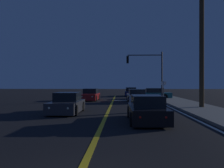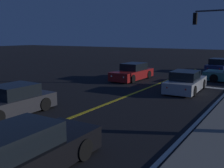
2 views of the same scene
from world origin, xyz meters
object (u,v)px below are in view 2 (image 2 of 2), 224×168
Objects in this scene: car_parked_curb_red at (133,72)px; car_side_waiting_black at (23,153)px; car_following_oncoming_navy at (219,66)px; car_lead_oncoming_silver at (186,82)px; car_mid_block_charcoal at (12,102)px.

car_parked_curb_red is 15.85m from car_side_waiting_black.
car_following_oncoming_navy is 0.96× the size of car_side_waiting_black.
car_lead_oncoming_silver is (0.07, -11.41, 0.00)m from car_following_oncoming_navy.
car_following_oncoming_navy is 0.95× the size of car_parked_curb_red.
car_mid_block_charcoal is 10.71m from car_lead_oncoming_silver.
car_following_oncoming_navy is at bearing 88.62° from car_side_waiting_black.
car_mid_block_charcoal is at bearing 91.04° from car_parked_curb_red.
car_following_oncoming_navy and car_lead_oncoming_silver have the same top height.
car_following_oncoming_navy is 11.41m from car_lead_oncoming_silver.
car_mid_block_charcoal is (-4.84, 3.36, -0.00)m from car_side_waiting_black.
car_lead_oncoming_silver is (5.14, -2.37, -0.00)m from car_parked_curb_red.
car_following_oncoming_navy is 1.06× the size of car_mid_block_charcoal.
car_parked_curb_red and car_lead_oncoming_silver have the same top height.
car_parked_curb_red and car_side_waiting_black have the same top height.
car_parked_curb_red is 1.05× the size of car_lead_oncoming_silver.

